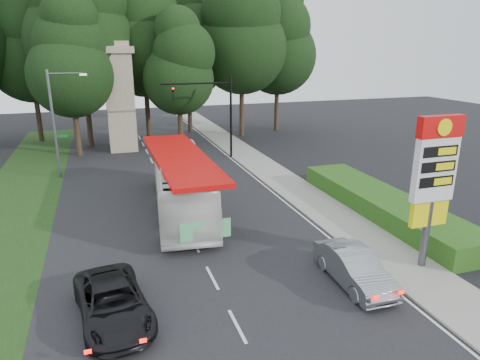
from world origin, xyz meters
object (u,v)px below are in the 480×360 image
object	(u,v)px
streetlight_signs	(56,119)
suv_charcoal	(113,303)
monument	(120,97)
transit_bus	(181,183)
traffic_signal_mast	(216,106)
sedan_silver	(354,268)
gas_station_pylon	(434,173)

from	to	relation	value
streetlight_signs	suv_charcoal	bearing A→B (deg)	-81.73
monument	transit_bus	xyz separation A→B (m)	(2.30, -17.63, -3.38)
streetlight_signs	transit_bus	bearing A→B (deg)	-52.92
traffic_signal_mast	transit_bus	size ratio (longest dim) A/B	0.58
sedan_silver	gas_station_pylon	bearing A→B (deg)	4.86
traffic_signal_mast	suv_charcoal	xyz separation A→B (m)	(-9.81, -21.68, -3.97)
monument	transit_bus	bearing A→B (deg)	-82.57
monument	transit_bus	distance (m)	18.10
traffic_signal_mast	sedan_silver	bearing A→B (deg)	-90.47
transit_bus	suv_charcoal	size ratio (longest dim) A/B	2.46
traffic_signal_mast	gas_station_pylon	bearing A→B (deg)	-80.91
gas_station_pylon	sedan_silver	distance (m)	5.24
monument	suv_charcoal	xyz separation A→B (m)	(-2.12, -27.68, -4.40)
monument	sedan_silver	bearing A→B (deg)	-75.13
traffic_signal_mast	transit_bus	bearing A→B (deg)	-114.83
gas_station_pylon	transit_bus	size ratio (longest dim) A/B	0.55
transit_bus	monument	bearing A→B (deg)	103.63
streetlight_signs	transit_bus	distance (m)	12.39
gas_station_pylon	sedan_silver	size ratio (longest dim) A/B	1.53
gas_station_pylon	traffic_signal_mast	distance (m)	22.29
gas_station_pylon	suv_charcoal	distance (m)	13.85
sedan_silver	streetlight_signs	bearing A→B (deg)	122.91
sedan_silver	suv_charcoal	world-z (taller)	sedan_silver
streetlight_signs	suv_charcoal	xyz separation A→B (m)	(2.86, -19.69, -3.74)
gas_station_pylon	sedan_silver	xyz separation A→B (m)	(-3.70, -0.23, -3.71)
traffic_signal_mast	transit_bus	world-z (taller)	traffic_signal_mast
streetlight_signs	monument	size ratio (longest dim) A/B	0.80
streetlight_signs	suv_charcoal	distance (m)	20.25
monument	transit_bus	size ratio (longest dim) A/B	0.81
traffic_signal_mast	suv_charcoal	world-z (taller)	traffic_signal_mast
streetlight_signs	sedan_silver	world-z (taller)	streetlight_signs
streetlight_signs	traffic_signal_mast	bearing A→B (deg)	8.92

